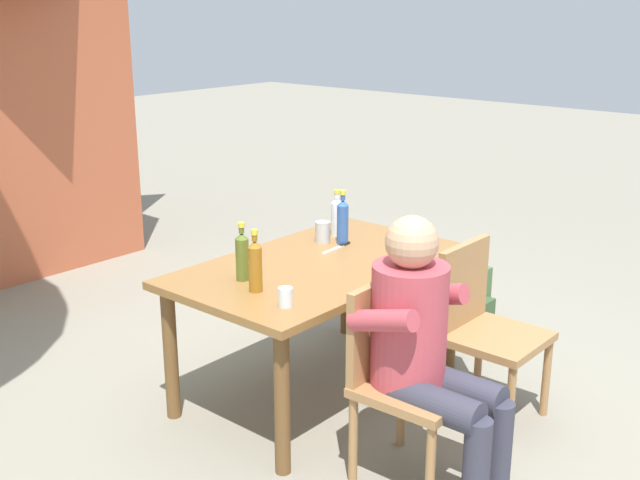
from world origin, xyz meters
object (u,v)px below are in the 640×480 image
object	(u,v)px
chair_near_right	(482,322)
bottle_olive	(242,255)
cup_glass	(285,297)
backpack_by_near_side	(469,302)
dining_table	(320,279)
chair_near_left	(401,371)
bottle_blue	(343,221)
bottle_clear	(337,216)
bottle_amber	(255,265)
cup_steel	(323,232)
table_knife	(338,247)
backpack_by_far_side	(401,284)
person_in_white_shirt	(424,342)

from	to	relation	value
chair_near_right	bottle_olive	world-z (taller)	bottle_olive
cup_glass	backpack_by_near_side	world-z (taller)	cup_glass
dining_table	chair_near_left	distance (m)	0.84
chair_near_right	bottle_blue	world-z (taller)	bottle_blue
bottle_clear	bottle_blue	xyz separation A→B (m)	(-0.10, -0.12, 0.01)
bottle_olive	chair_near_left	bearing A→B (deg)	-84.19
chair_near_left	bottle_olive	size ratio (longest dim) A/B	3.06
bottle_amber	bottle_clear	bearing A→B (deg)	17.19
bottle_olive	cup_steel	distance (m)	0.73
chair_near_right	table_knife	distance (m)	0.88
bottle_amber	cup_steel	xyz separation A→B (m)	(0.78, 0.26, -0.07)
bottle_amber	table_knife	world-z (taller)	bottle_amber
bottle_amber	bottle_blue	distance (m)	0.85
chair_near_left	table_knife	distance (m)	1.06
bottle_clear	bottle_amber	bearing A→B (deg)	-162.81
cup_glass	bottle_olive	bearing A→B (deg)	73.36
bottle_olive	backpack_by_near_side	distance (m)	1.81
table_knife	backpack_by_far_side	xyz separation A→B (m)	(0.88, 0.18, -0.50)
cup_glass	backpack_by_far_side	world-z (taller)	cup_glass
dining_table	bottle_clear	size ratio (longest dim) A/B	5.76
bottle_blue	backpack_by_far_side	distance (m)	1.02
bottle_olive	bottle_amber	bearing A→B (deg)	-113.57
table_knife	chair_near_left	bearing A→B (deg)	-125.54
dining_table	chair_near_left	xyz separation A→B (m)	(-0.35, -0.76, -0.14)
chair_near_right	cup_glass	distance (m)	1.05
person_in_white_shirt	table_knife	xyz separation A→B (m)	(0.60, 0.95, 0.07)
chair_near_left	person_in_white_shirt	size ratio (longest dim) A/B	0.74
bottle_olive	backpack_by_near_side	world-z (taller)	bottle_olive
dining_table	table_knife	bearing A→B (deg)	19.03
chair_near_left	cup_steel	world-z (taller)	chair_near_left
bottle_clear	table_knife	world-z (taller)	bottle_clear
bottle_clear	cup_steel	distance (m)	0.16
dining_table	chair_near_right	size ratio (longest dim) A/B	1.77
person_in_white_shirt	table_knife	distance (m)	1.13
backpack_by_near_side	bottle_olive	bearing A→B (deg)	169.76
person_in_white_shirt	bottle_blue	size ratio (longest dim) A/B	3.93
dining_table	cup_steel	world-z (taller)	cup_steel
cup_glass	bottle_blue	bearing A→B (deg)	24.21
chair_near_right	bottle_amber	world-z (taller)	bottle_amber
bottle_blue	backpack_by_far_side	size ratio (longest dim) A/B	0.64
bottle_blue	table_knife	world-z (taller)	bottle_blue
cup_steel	backpack_by_near_side	xyz separation A→B (m)	(0.94, -0.41, -0.59)
backpack_by_near_side	dining_table	bearing A→B (deg)	171.22
backpack_by_far_side	person_in_white_shirt	bearing A→B (deg)	-142.51
chair_near_right	person_in_white_shirt	bearing A→B (deg)	-171.01
bottle_olive	person_in_white_shirt	bearing A→B (deg)	-84.65
dining_table	bottle_amber	world-z (taller)	bottle_amber
cup_glass	backpack_by_far_side	distance (m)	1.85
chair_near_right	backpack_by_far_side	size ratio (longest dim) A/B	1.86
bottle_olive	bottle_clear	bearing A→B (deg)	8.71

